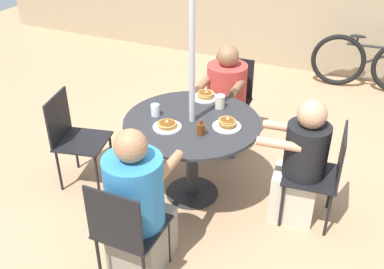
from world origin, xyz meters
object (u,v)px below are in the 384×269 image
object	(u,v)px
diner_south	(225,103)
syrup_bottle	(201,129)
pancake_plate_a	(205,96)
drinking_glass_a	(155,110)
diner_east	(300,166)
pancake_plate_c	(167,126)
diner_north	(138,209)
patio_table	(192,136)
coffee_cup	(220,102)
patio_chair_north	(125,228)
patio_chair_east	(323,170)
bicycle	(369,63)
patio_chair_west	(73,134)
pancake_plate_b	(227,124)
patio_chair_south	(230,95)

from	to	relation	value
diner_south	syrup_bottle	world-z (taller)	diner_south
pancake_plate_a	drinking_glass_a	size ratio (longest dim) A/B	2.30
diner_east	pancake_plate_c	distance (m)	1.11
diner_north	pancake_plate_c	size ratio (longest dim) A/B	5.05
patio_table	coffee_cup	distance (m)	0.39
patio_chair_north	pancake_plate_a	size ratio (longest dim) A/B	3.76
patio_table	diner_north	size ratio (longest dim) A/B	0.98
patio_chair_north	diner_east	size ratio (longest dim) A/B	0.80
patio_chair_east	syrup_bottle	distance (m)	1.02
patio_table	bicycle	size ratio (longest dim) A/B	0.78
patio_chair_west	pancake_plate_c	distance (m)	0.97
diner_east	pancake_plate_b	distance (m)	0.68
pancake_plate_b	syrup_bottle	bearing A→B (deg)	-127.04
pancake_plate_b	coffee_cup	bearing A→B (deg)	121.48
patio_chair_east	diner_east	xyz separation A→B (m)	(-0.17, -0.02, 0.00)
diner_north	pancake_plate_a	xyz separation A→B (m)	(-0.07, 1.34, 0.26)
diner_east	pancake_plate_a	distance (m)	1.06
bicycle	syrup_bottle	bearing A→B (deg)	-111.98
patio_table	diner_south	bearing A→B (deg)	92.74
pancake_plate_a	coffee_cup	world-z (taller)	coffee_cup
pancake_plate_c	coffee_cup	distance (m)	0.56
patio_chair_south	syrup_bottle	world-z (taller)	syrup_bottle
diner_north	coffee_cup	size ratio (longest dim) A/B	10.09
pancake_plate_c	patio_chair_north	bearing A→B (deg)	-81.20
patio_chair_east	drinking_glass_a	world-z (taller)	patio_chair_east
pancake_plate_a	pancake_plate_c	distance (m)	0.62
diner_north	diner_south	distance (m)	1.82
patio_chair_east	patio_table	bearing A→B (deg)	90.00
patio_chair_north	bicycle	bearing A→B (deg)	73.76
pancake_plate_a	patio_chair_north	bearing A→B (deg)	-87.41
patio_table	patio_chair_east	world-z (taller)	patio_chair_east
drinking_glass_a	patio_chair_north	bearing A→B (deg)	-72.69
patio_table	pancake_plate_b	xyz separation A→B (m)	(0.30, 0.02, 0.18)
patio_chair_north	syrup_bottle	world-z (taller)	syrup_bottle
patio_chair_north	diner_south	distance (m)	1.99
diner_south	coffee_cup	bearing A→B (deg)	102.74
patio_chair_north	diner_east	world-z (taller)	diner_east
patio_chair_west	pancake_plate_c	bearing A→B (deg)	80.67
syrup_bottle	drinking_glass_a	xyz separation A→B (m)	(-0.47, 0.13, -0.00)
patio_chair_north	pancake_plate_b	world-z (taller)	patio_chair_north
patio_chair_south	pancake_plate_b	world-z (taller)	patio_chair_south
pancake_plate_c	coffee_cup	xyz separation A→B (m)	(0.26, 0.50, 0.04)
drinking_glass_a	bicycle	distance (m)	3.39
pancake_plate_a	bicycle	xyz separation A→B (m)	(1.23, 2.54, -0.42)
diner_east	patio_chair_south	size ratio (longest dim) A/B	1.26
drinking_glass_a	pancake_plate_b	bearing A→B (deg)	6.11
diner_north	drinking_glass_a	bearing A→B (deg)	110.14
patio_chair_south	pancake_plate_a	world-z (taller)	patio_chair_south
diner_east	coffee_cup	bearing A→B (deg)	68.60
diner_south	syrup_bottle	distance (m)	1.14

